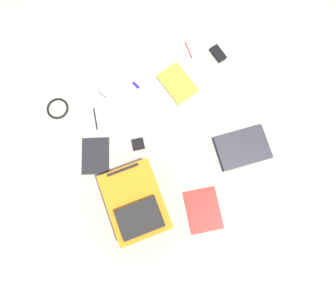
{
  "coord_description": "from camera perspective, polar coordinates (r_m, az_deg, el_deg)",
  "views": [
    {
      "loc": [
        -0.23,
        -0.36,
        1.88
      ],
      "look_at": [
        -0.05,
        -0.02,
        0.02
      ],
      "focal_mm": 31.78,
      "sensor_mm": 36.0,
      "label": 1
    }
  ],
  "objects": [
    {
      "name": "ground_plane",
      "position": [
        1.93,
        0.91,
        1.12
      ],
      "size": [
        3.97,
        3.97,
        0.0
      ],
      "primitive_type": "plane",
      "color": "gray"
    },
    {
      "name": "backpack",
      "position": [
        1.79,
        -6.13,
        -10.67
      ],
      "size": [
        0.37,
        0.46,
        0.21
      ],
      "color": "orange",
      "rests_on": "ground_plane"
    },
    {
      "name": "pen_blue",
      "position": [
        2.02,
        -13.77,
        5.28
      ],
      "size": [
        0.05,
        0.15,
        0.01
      ],
      "primitive_type": "cylinder",
      "rotation": [
        1.57,
        0.0,
        -0.29
      ],
      "color": "black",
      "rests_on": "ground_plane"
    },
    {
      "name": "usb_stick",
      "position": [
        2.06,
        -6.2,
        11.74
      ],
      "size": [
        0.03,
        0.06,
        0.01
      ],
      "primitive_type": "cube",
      "rotation": [
        0.0,
        0.0,
        0.3
      ],
      "color": "#191999",
      "rests_on": "ground_plane"
    },
    {
      "name": "book_manual",
      "position": [
        2.05,
        1.87,
        12.08
      ],
      "size": [
        0.2,
        0.28,
        0.02
      ],
      "color": "silver",
      "rests_on": "ground_plane"
    },
    {
      "name": "pen_black",
      "position": [
        2.17,
        3.97,
        18.09
      ],
      "size": [
        0.03,
        0.13,
        0.01
      ],
      "primitive_type": "cylinder",
      "rotation": [
        1.57,
        0.0,
        6.14
      ],
      "color": "red",
      "rests_on": "ground_plane"
    },
    {
      "name": "earbud_pouch",
      "position": [
        1.92,
        -5.72,
        0.56
      ],
      "size": [
        0.09,
        0.09,
        0.02
      ],
      "primitive_type": "cube",
      "rotation": [
        0.0,
        0.0,
        -0.28
      ],
      "color": "black",
      "rests_on": "ground_plane"
    },
    {
      "name": "book_red",
      "position": [
        1.88,
        6.79,
        -11.95
      ],
      "size": [
        0.27,
        0.31,
        0.02
      ],
      "color": "silver",
      "rests_on": "ground_plane"
    },
    {
      "name": "book_comic",
      "position": [
        1.96,
        -13.71,
        -1.65
      ],
      "size": [
        0.26,
        0.29,
        0.01
      ],
      "color": "silver",
      "rests_on": "ground_plane"
    },
    {
      "name": "computer_mouse",
      "position": [
        2.06,
        -12.08,
        10.73
      ],
      "size": [
        0.09,
        0.11,
        0.04
      ],
      "primitive_type": "ellipsoid",
      "rotation": [
        0.0,
        0.0,
        -0.21
      ],
      "color": "silver",
      "rests_on": "ground_plane"
    },
    {
      "name": "cable_coil",
      "position": [
        2.11,
        -20.42,
        6.94
      ],
      "size": [
        0.14,
        0.14,
        0.01
      ],
      "primitive_type": "torus",
      "color": "black",
      "rests_on": "ground_plane"
    },
    {
      "name": "laptop",
      "position": [
        1.96,
        14.09,
        -0.1
      ],
      "size": [
        0.37,
        0.3,
        0.03
      ],
      "color": "#24242C",
      "rests_on": "ground_plane"
    },
    {
      "name": "power_brick",
      "position": [
        2.16,
        9.57,
        17.26
      ],
      "size": [
        0.07,
        0.12,
        0.03
      ],
      "primitive_type": "cube",
      "rotation": [
        0.0,
        0.0,
        0.08
      ],
      "color": "black",
      "rests_on": "ground_plane"
    }
  ]
}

